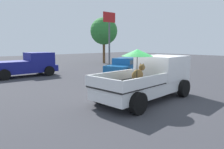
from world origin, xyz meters
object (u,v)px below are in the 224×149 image
parked_sedan_near (126,65)px  motel_sign (109,30)px  pickup_truck_main (151,77)px  pickup_truck_red (27,65)px

parked_sedan_near → motel_sign: (0.77, 2.99, 3.01)m
pickup_truck_main → parked_sedan_near: size_ratio=1.11×
parked_sedan_near → motel_sign: bearing=-120.5°
pickup_truck_red → parked_sedan_near: pickup_truck_red is taller
pickup_truck_main → parked_sedan_near: bearing=48.7°
pickup_truck_main → parked_sedan_near: 7.83m
pickup_truck_main → motel_sign: size_ratio=0.96×
pickup_truck_red → parked_sedan_near: bearing=-31.4°
pickup_truck_red → motel_sign: size_ratio=0.91×
pickup_truck_red → motel_sign: (7.30, -1.36, 2.88)m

